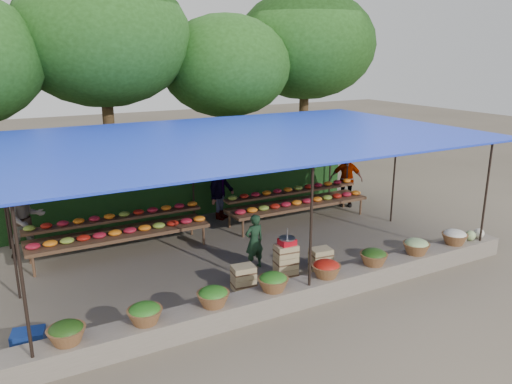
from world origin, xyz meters
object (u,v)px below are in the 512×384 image
weighing_scale (287,241)px  vendor_seated (254,241)px  blue_crate_back (29,340)px  crate_counter (285,266)px

weighing_scale → vendor_seated: bearing=111.1°
weighing_scale → blue_crate_back: 5.07m
crate_counter → weighing_scale: (0.05, 0.00, 0.55)m
vendor_seated → blue_crate_back: size_ratio=2.47×
crate_counter → weighing_scale: size_ratio=6.59×
crate_counter → vendor_seated: vendor_seated is taller
blue_crate_back → crate_counter: bearing=15.3°
weighing_scale → blue_crate_back: size_ratio=0.72×
vendor_seated → blue_crate_back: 4.83m
weighing_scale → blue_crate_back: bearing=-178.0°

